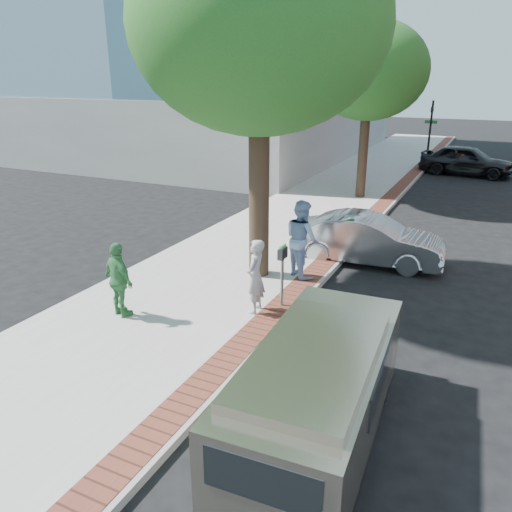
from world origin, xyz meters
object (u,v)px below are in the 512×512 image
Objects in this scene: person_officer at (302,239)px; person_gray at (255,276)px; person_green at (119,280)px; sedan_silver at (368,239)px; bg_car at (467,160)px; van at (320,383)px; parking_meter at (282,262)px.

person_gray is at bearing 126.09° from person_officer.
person_officer is (0.14, 2.47, 0.17)m from person_gray.
person_green is 0.39× the size of sedan_silver.
bg_car is (2.75, 17.87, -0.35)m from person_officer.
person_gray is 1.00× the size of person_green.
van is (-0.34, -23.42, 0.08)m from bg_car.
parking_meter is 19.97m from bg_car.
bg_car is at bearing -84.59° from person_green.
sedan_silver is at bearing 76.49° from parking_meter.
parking_meter is 0.33× the size of van.
person_green reaches higher than parking_meter.
parking_meter is 3.58m from person_green.
parking_meter is 1.96m from person_officer.
person_green is 0.37× the size of van.
sedan_silver is 0.94× the size of van.
parking_meter is at bearing 179.76° from bg_car.
sedan_silver is at bearing -178.58° from bg_car.
bg_car is (1.51, 15.78, 0.11)m from sedan_silver.
van is (5.11, -1.62, -0.09)m from person_green.
person_green is at bearing 159.47° from van.
person_gray is 4.78m from sedan_silver.
sedan_silver is 15.85m from bg_car.
person_green reaches higher than bg_car.
parking_meter is 0.73× the size of person_officer.
person_officer is at bearing 178.14° from bg_car.
bg_car reaches higher than sedan_silver.
person_green is 5.36m from van.
person_officer is 0.47× the size of sedan_silver.
bg_car reaches higher than parking_meter.
person_gray is 2.94m from person_green.
van is at bearing -174.83° from sedan_silver.
sedan_silver is (3.94, 6.02, -0.29)m from person_green.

